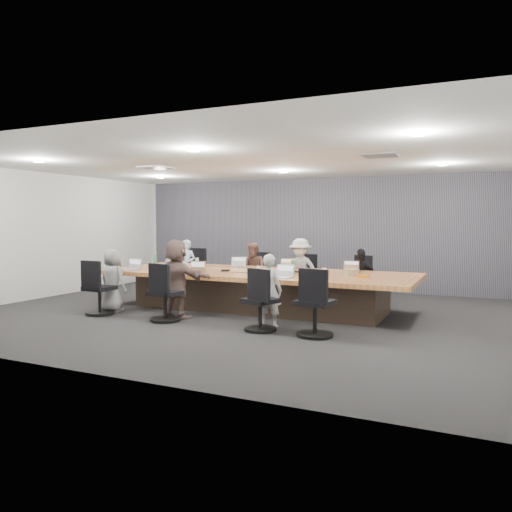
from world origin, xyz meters
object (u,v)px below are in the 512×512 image
at_px(person_5, 176,278).
at_px(person_4, 112,280).
at_px(person_3, 360,277).
at_px(canvas_bag, 352,272).
at_px(bottle_green_left, 155,260).
at_px(laptop_2, 291,268).
at_px(stapler, 266,272).
at_px(person_0, 186,266).
at_px(laptop_3, 354,271).
at_px(person_1, 254,270).
at_px(chair_0, 194,273).
at_px(chair_3, 364,284).
at_px(chair_5, 165,298).
at_px(bottle_green_right, 293,267).
at_px(laptop_6, 282,277).
at_px(chair_2, 306,281).
at_px(laptop_1, 243,266).
at_px(laptop_0, 173,263).
at_px(mug_brown, 135,265).
at_px(chair_6, 260,306).
at_px(chair_7, 315,308).
at_px(conference_table, 258,289).
at_px(laptop_4, 131,270).
at_px(snack_packet, 363,276).
at_px(chair_4, 100,293).
at_px(person_6, 269,290).
at_px(person_2, 300,270).
at_px(laptop_5, 193,273).
at_px(bottle_clear, 197,264).
at_px(chair_1, 261,278).

bearing_deg(person_5, person_4, 7.62).
relative_size(person_3, canvas_bag, 5.06).
xyz_separation_m(bottle_green_left, canvas_bag, (4.41, -0.16, -0.06)).
relative_size(laptop_2, stapler, 1.93).
xyz_separation_m(person_0, laptop_3, (4.19, -0.55, 0.11)).
xyz_separation_m(person_1, person_5, (-0.25, -2.70, 0.08)).
relative_size(chair_0, chair_3, 1.14).
relative_size(chair_5, person_5, 0.58).
relative_size(chair_3, bottle_green_left, 3.20).
bearing_deg(bottle_green_right, laptop_6, -84.68).
distance_m(person_1, laptop_2, 1.24).
bearing_deg(canvas_bag, chair_3, 95.15).
bearing_deg(chair_2, laptop_1, 44.05).
xyz_separation_m(laptop_2, laptop_3, (1.30, 0.00, 0.00)).
height_order(laptop_0, laptop_3, same).
bearing_deg(mug_brown, chair_6, -20.41).
xyz_separation_m(chair_2, person_1, (-1.10, -0.35, 0.24)).
bearing_deg(person_3, chair_7, -82.57).
relative_size(chair_6, laptop_0, 2.61).
distance_m(conference_table, person_1, 1.55).
relative_size(laptop_4, person_5, 0.22).
xyz_separation_m(canvas_bag, snack_packet, (0.23, -0.16, -0.04)).
height_order(chair_5, laptop_6, chair_5).
height_order(chair_4, person_4, person_4).
bearing_deg(chair_2, chair_5, 73.05).
xyz_separation_m(person_4, canvas_bag, (4.25, 1.39, 0.20)).
height_order(person_6, bottle_green_left, person_6).
relative_size(chair_3, chair_6, 0.97).
relative_size(laptop_0, mug_brown, 2.66).
height_order(chair_3, canvas_bag, canvas_bag).
xyz_separation_m(chair_5, person_2, (1.35, 3.05, 0.26)).
bearing_deg(laptop_6, chair_2, 98.49).
bearing_deg(person_3, stapler, -125.68).
relative_size(mug_brown, stapler, 0.72).
bearing_deg(laptop_5, bottle_clear, 109.62).
bearing_deg(person_6, mug_brown, -16.35).
xyz_separation_m(person_0, person_5, (1.54, -2.70, 0.06)).
relative_size(chair_4, laptop_3, 2.80).
height_order(chair_3, person_1, person_1).
distance_m(laptop_4, snack_packet, 4.53).
distance_m(laptop_2, laptop_3, 1.30).
distance_m(chair_4, snack_packet, 4.76).
height_order(person_3, mug_brown, person_3).
height_order(chair_7, laptop_0, chair_7).
bearing_deg(laptop_5, person_3, 32.38).
xyz_separation_m(person_1, stapler, (0.97, -1.56, 0.15)).
relative_size(chair_1, laptop_5, 2.55).
bearing_deg(laptop_5, chair_1, 77.53).
distance_m(laptop_0, canvas_bag, 4.40).
distance_m(chair_3, chair_4, 5.33).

